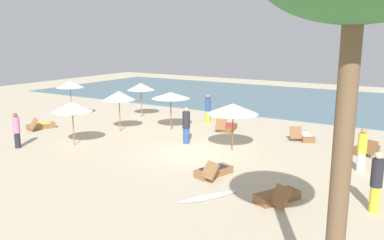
{
  "coord_description": "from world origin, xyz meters",
  "views": [
    {
      "loc": [
        8.98,
        -14.72,
        5.12
      ],
      "look_at": [
        -1.13,
        1.52,
        1.1
      ],
      "focal_mm": 37.36,
      "sensor_mm": 36.0,
      "label": 1
    }
  ],
  "objects_px": {
    "lounger_2": "(365,149)",
    "person_0": "(362,150)",
    "umbrella_3": "(171,95)",
    "lounger_5": "(228,127)",
    "umbrella_5": "(70,84)",
    "lounger_4": "(305,136)",
    "lounger_3": "(40,126)",
    "lounger_1": "(213,171)",
    "umbrella_1": "(233,109)",
    "person_3": "(208,109)",
    "umbrella_0": "(72,107)",
    "surfboard": "(209,196)",
    "person_4": "(376,182)",
    "person_1": "(17,130)",
    "person_2": "(186,125)",
    "umbrella_6": "(119,96)",
    "umbrella_4": "(141,87)",
    "lounger_0": "(277,196)"
  },
  "relations": [
    {
      "from": "lounger_1",
      "to": "surfboard",
      "type": "distance_m",
      "value": 2.07
    },
    {
      "from": "umbrella_5",
      "to": "lounger_4",
      "type": "bearing_deg",
      "value": 9.19
    },
    {
      "from": "person_3",
      "to": "umbrella_0",
      "type": "bearing_deg",
      "value": -111.45
    },
    {
      "from": "lounger_5",
      "to": "lounger_1",
      "type": "bearing_deg",
      "value": -67.49
    },
    {
      "from": "umbrella_0",
      "to": "person_4",
      "type": "xyz_separation_m",
      "value": [
        13.3,
        -0.47,
        -0.94
      ]
    },
    {
      "from": "lounger_1",
      "to": "person_0",
      "type": "xyz_separation_m",
      "value": [
        4.58,
        3.41,
        0.69
      ]
    },
    {
      "from": "umbrella_1",
      "to": "umbrella_4",
      "type": "xyz_separation_m",
      "value": [
        -8.42,
        3.86,
        0.04
      ]
    },
    {
      "from": "lounger_1",
      "to": "person_0",
      "type": "height_order",
      "value": "person_0"
    },
    {
      "from": "lounger_4",
      "to": "person_0",
      "type": "height_order",
      "value": "person_0"
    },
    {
      "from": "lounger_4",
      "to": "person_1",
      "type": "xyz_separation_m",
      "value": [
        -10.96,
        -8.6,
        0.67
      ]
    },
    {
      "from": "lounger_1",
      "to": "lounger_4",
      "type": "distance_m",
      "value": 7.26
    },
    {
      "from": "lounger_4",
      "to": "lounger_3",
      "type": "bearing_deg",
      "value": -157.6
    },
    {
      "from": "lounger_4",
      "to": "umbrella_0",
      "type": "bearing_deg",
      "value": -142.79
    },
    {
      "from": "umbrella_0",
      "to": "person_3",
      "type": "height_order",
      "value": "umbrella_0"
    },
    {
      "from": "lounger_0",
      "to": "surfboard",
      "type": "distance_m",
      "value": 2.19
    },
    {
      "from": "lounger_1",
      "to": "lounger_2",
      "type": "relative_size",
      "value": 1.02
    },
    {
      "from": "umbrella_3",
      "to": "person_1",
      "type": "bearing_deg",
      "value": -120.17
    },
    {
      "from": "lounger_4",
      "to": "surfboard",
      "type": "bearing_deg",
      "value": -92.99
    },
    {
      "from": "umbrella_1",
      "to": "lounger_1",
      "type": "height_order",
      "value": "umbrella_1"
    },
    {
      "from": "lounger_2",
      "to": "person_4",
      "type": "height_order",
      "value": "person_4"
    },
    {
      "from": "umbrella_3",
      "to": "person_0",
      "type": "distance_m",
      "value": 10.48
    },
    {
      "from": "umbrella_1",
      "to": "lounger_1",
      "type": "distance_m",
      "value": 4.01
    },
    {
      "from": "person_3",
      "to": "lounger_4",
      "type": "bearing_deg",
      "value": -7.14
    },
    {
      "from": "umbrella_6",
      "to": "lounger_1",
      "type": "xyz_separation_m",
      "value": [
        7.82,
        -3.58,
        -1.81
      ]
    },
    {
      "from": "person_4",
      "to": "lounger_5",
      "type": "bearing_deg",
      "value": 139.82
    },
    {
      "from": "person_0",
      "to": "person_4",
      "type": "relative_size",
      "value": 0.92
    },
    {
      "from": "umbrella_3",
      "to": "lounger_2",
      "type": "xyz_separation_m",
      "value": [
        9.97,
        0.84,
        -1.77
      ]
    },
    {
      "from": "lounger_5",
      "to": "surfboard",
      "type": "xyz_separation_m",
      "value": [
        3.71,
        -8.76,
        -0.14
      ]
    },
    {
      "from": "lounger_1",
      "to": "person_4",
      "type": "relative_size",
      "value": 0.96
    },
    {
      "from": "umbrella_6",
      "to": "person_2",
      "type": "height_order",
      "value": "umbrella_6"
    },
    {
      "from": "lounger_2",
      "to": "person_3",
      "type": "xyz_separation_m",
      "value": [
        -9.04,
        1.69,
        0.71
      ]
    },
    {
      "from": "lounger_3",
      "to": "person_1",
      "type": "bearing_deg",
      "value": -52.27
    },
    {
      "from": "lounger_3",
      "to": "surfboard",
      "type": "relative_size",
      "value": 0.84
    },
    {
      "from": "lounger_1",
      "to": "person_0",
      "type": "relative_size",
      "value": 1.03
    },
    {
      "from": "person_4",
      "to": "lounger_3",
      "type": "bearing_deg",
      "value": 173.99
    },
    {
      "from": "umbrella_1",
      "to": "person_0",
      "type": "relative_size",
      "value": 1.34
    },
    {
      "from": "umbrella_1",
      "to": "person_0",
      "type": "xyz_separation_m",
      "value": [
        5.51,
        -0.07,
        -1.07
      ]
    },
    {
      "from": "umbrella_4",
      "to": "person_0",
      "type": "height_order",
      "value": "umbrella_4"
    },
    {
      "from": "lounger_2",
      "to": "person_0",
      "type": "bearing_deg",
      "value": -84.42
    },
    {
      "from": "person_0",
      "to": "umbrella_6",
      "type": "bearing_deg",
      "value": 179.21
    },
    {
      "from": "person_4",
      "to": "lounger_4",
      "type": "bearing_deg",
      "value": 119.88
    },
    {
      "from": "umbrella_5",
      "to": "umbrella_6",
      "type": "distance_m",
      "value": 5.35
    },
    {
      "from": "person_1",
      "to": "umbrella_0",
      "type": "bearing_deg",
      "value": 42.17
    },
    {
      "from": "umbrella_3",
      "to": "lounger_5",
      "type": "distance_m",
      "value": 3.64
    },
    {
      "from": "umbrella_0",
      "to": "lounger_5",
      "type": "bearing_deg",
      "value": 53.59
    },
    {
      "from": "umbrella_0",
      "to": "umbrella_5",
      "type": "distance_m",
      "value": 6.99
    },
    {
      "from": "umbrella_1",
      "to": "lounger_1",
      "type": "xyz_separation_m",
      "value": [
        0.93,
        -3.48,
        -1.75
      ]
    },
    {
      "from": "lounger_3",
      "to": "lounger_4",
      "type": "xyz_separation_m",
      "value": [
        13.36,
        5.51,
        0.0
      ]
    },
    {
      "from": "lounger_2",
      "to": "person_2",
      "type": "relative_size",
      "value": 0.98
    },
    {
      "from": "person_2",
      "to": "surfboard",
      "type": "relative_size",
      "value": 0.85
    }
  ]
}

